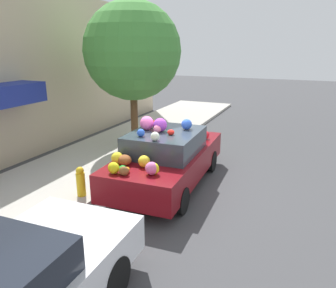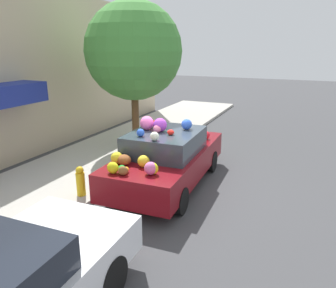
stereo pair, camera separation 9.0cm
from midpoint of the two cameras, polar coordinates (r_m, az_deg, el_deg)
The scene contains 6 objects.
ground_plane at distance 8.52m, azimuth -0.34°, elevation -7.01°, with size 60.00×60.00×0.00m, color #424244.
sidewalk_curb at distance 9.81m, azimuth -14.96°, elevation -3.92°, with size 24.00×3.20×0.12m.
building_facade at distance 10.76m, azimuth -25.72°, elevation 10.42°, with size 18.00×1.20×5.13m.
street_tree at distance 10.87m, azimuth -6.47°, elevation 15.77°, with size 3.13×3.13×4.71m.
fire_hydrant at distance 7.76m, azimuth -15.28°, elevation -6.32°, with size 0.20×0.20×0.70m.
art_car at distance 8.19m, azimuth -0.51°, elevation -2.30°, with size 4.34×1.95×1.78m.
Camera 1 is at (-7.15, -3.09, 3.43)m, focal length 35.00 mm.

